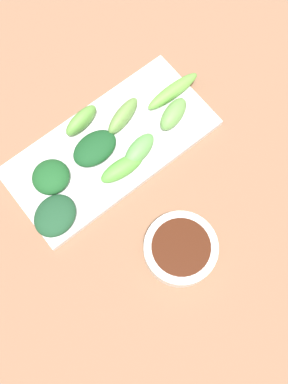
% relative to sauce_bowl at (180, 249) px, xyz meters
% --- Properties ---
extents(tabletop, '(2.10, 2.10, 0.02)m').
position_rel_sauce_bowl_xyz_m(tabletop, '(0.12, -0.03, -0.03)').
color(tabletop, '#92684C').
rests_on(tabletop, ground).
extents(sauce_bowl, '(0.11, 0.11, 0.03)m').
position_rel_sauce_bowl_xyz_m(sauce_bowl, '(0.00, 0.00, 0.00)').
color(sauce_bowl, white).
rests_on(sauce_bowl, tabletop).
extents(serving_plate, '(0.15, 0.33, 0.01)m').
position_rel_sauce_bowl_xyz_m(serving_plate, '(0.19, -0.02, -0.01)').
color(serving_plate, white).
rests_on(serving_plate, tabletop).
extents(broccoli_stalk_0, '(0.04, 0.08, 0.03)m').
position_rel_sauce_bowl_xyz_m(broccoli_stalk_0, '(0.21, -0.06, 0.01)').
color(broccoli_stalk_0, '#73A54F').
rests_on(broccoli_stalk_0, serving_plate).
extents(broccoli_leafy_1, '(0.06, 0.07, 0.03)m').
position_rel_sauce_bowl_xyz_m(broccoli_leafy_1, '(0.20, 0.08, 0.01)').
color(broccoli_leafy_1, '#1E5B28').
rests_on(broccoli_leafy_1, serving_plate).
extents(broccoli_stalk_2, '(0.02, 0.10, 0.02)m').
position_rel_sauce_bowl_xyz_m(broccoli_stalk_2, '(0.20, -0.15, 0.01)').
color(broccoli_stalk_2, '#70BB49').
rests_on(broccoli_stalk_2, serving_plate).
extents(broccoli_stalk_3, '(0.04, 0.07, 0.03)m').
position_rel_sauce_bowl_xyz_m(broccoli_stalk_3, '(0.15, -0.05, 0.01)').
color(broccoli_stalk_3, '#67B659').
rests_on(broccoli_stalk_3, serving_plate).
extents(broccoli_leafy_4, '(0.05, 0.07, 0.02)m').
position_rel_sauce_bowl_xyz_m(broccoli_leafy_4, '(0.20, 0.00, 0.01)').
color(broccoli_leafy_4, '#1A5226').
rests_on(broccoli_leafy_4, serving_plate).
extents(broccoli_stalk_5, '(0.05, 0.07, 0.03)m').
position_rel_sauce_bowl_xyz_m(broccoli_stalk_5, '(0.17, -0.13, 0.01)').
color(broccoli_stalk_5, '#6FB055').
rests_on(broccoli_stalk_5, serving_plate).
extents(broccoli_stalk_6, '(0.03, 0.08, 0.02)m').
position_rel_sauce_bowl_xyz_m(broccoli_stalk_6, '(0.15, -0.01, 0.01)').
color(broccoli_stalk_6, '#5FB845').
rests_on(broccoli_stalk_6, serving_plate).
extents(broccoli_leafy_7, '(0.08, 0.08, 0.02)m').
position_rel_sauce_bowl_xyz_m(broccoli_leafy_7, '(0.15, 0.11, 0.01)').
color(broccoli_leafy_7, '#1F4F2F').
rests_on(broccoli_leafy_7, serving_plate).
extents(broccoli_stalk_8, '(0.03, 0.07, 0.03)m').
position_rel_sauce_bowl_xyz_m(broccoli_stalk_8, '(0.25, -0.01, 0.01)').
color(broccoli_stalk_8, '#68AC48').
rests_on(broccoli_stalk_8, serving_plate).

